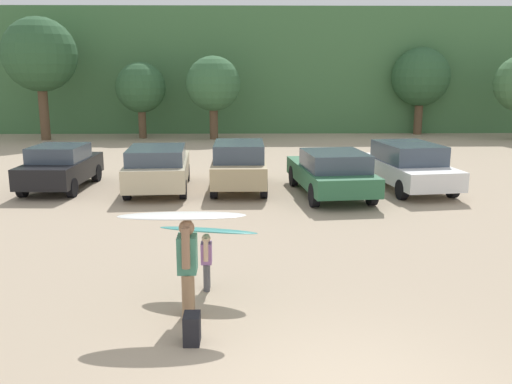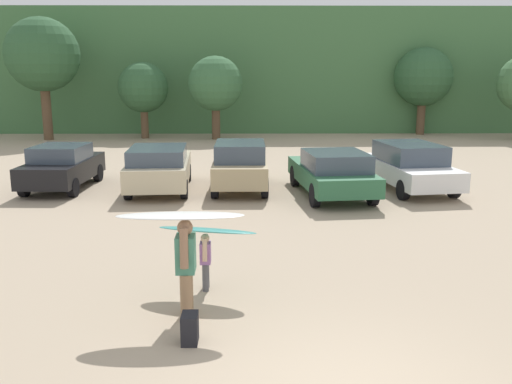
% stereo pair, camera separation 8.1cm
% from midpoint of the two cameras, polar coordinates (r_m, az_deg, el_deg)
% --- Properties ---
extents(hillside_ridge, '(108.00, 12.00, 7.84)m').
position_cam_midpoint_polar(hillside_ridge, '(41.62, 1.10, 12.30)').
color(hillside_ridge, '#427042').
rests_on(hillside_ridge, ground_plane).
extents(tree_far_left, '(4.16, 4.16, 6.92)m').
position_cam_midpoint_polar(tree_far_left, '(34.48, -21.01, 12.97)').
color(tree_far_left, brown).
rests_on(tree_far_left, ground_plane).
extents(tree_center_right, '(2.92, 2.92, 4.44)m').
position_cam_midpoint_polar(tree_center_right, '(33.78, -11.42, 10.42)').
color(tree_center_right, brown).
rests_on(tree_center_right, ground_plane).
extents(tree_far_right, '(3.15, 3.15, 4.79)m').
position_cam_midpoint_polar(tree_far_right, '(32.79, -4.11, 10.98)').
color(tree_far_right, brown).
rests_on(tree_far_right, ground_plane).
extents(tree_right, '(3.58, 3.58, 5.36)m').
position_cam_midpoint_polar(tree_right, '(36.60, 16.85, 11.20)').
color(tree_right, brown).
rests_on(tree_right, ground_plane).
extents(parked_car_black, '(1.91, 4.02, 1.49)m').
position_cam_midpoint_polar(parked_car_black, '(19.94, -19.15, 2.51)').
color(parked_car_black, black).
rests_on(parked_car_black, ground_plane).
extents(parked_car_champagne, '(2.23, 4.56, 1.50)m').
position_cam_midpoint_polar(parked_car_champagne, '(18.83, -9.76, 2.55)').
color(parked_car_champagne, beige).
rests_on(parked_car_champagne, ground_plane).
extents(parked_car_tan, '(1.81, 3.97, 1.62)m').
position_cam_midpoint_polar(parked_car_tan, '(18.62, -1.50, 2.83)').
color(parked_car_tan, tan).
rests_on(parked_car_tan, ground_plane).
extents(parked_car_forest_green, '(2.47, 4.89, 1.48)m').
position_cam_midpoint_polar(parked_car_forest_green, '(17.88, 7.96, 2.05)').
color(parked_car_forest_green, '#2D6642').
rests_on(parked_car_forest_green, ground_plane).
extents(parked_car_white, '(2.50, 4.81, 1.56)m').
position_cam_midpoint_polar(parked_car_white, '(19.48, 15.55, 2.65)').
color(parked_car_white, white).
rests_on(parked_car_white, ground_plane).
extents(person_adult, '(0.31, 0.62, 1.64)m').
position_cam_midpoint_polar(person_adult, '(9.02, -6.94, -7.24)').
color(person_adult, '#8C6B4C').
rests_on(person_adult, ground_plane).
extents(person_child, '(0.20, 0.42, 1.05)m').
position_cam_midpoint_polar(person_child, '(10.22, -4.97, -6.78)').
color(person_child, '#4C4C51').
rests_on(person_child, ground_plane).
extents(surfboard_white, '(2.07, 0.63, 0.09)m').
position_cam_midpoint_polar(surfboard_white, '(8.90, -7.51, -2.42)').
color(surfboard_white, white).
extents(surfboard_teal, '(1.91, 0.94, 0.16)m').
position_cam_midpoint_polar(surfboard_teal, '(10.06, -4.82, -3.92)').
color(surfboard_teal, teal).
extents(backpack_dropped, '(0.24, 0.34, 0.45)m').
position_cam_midpoint_polar(backpack_dropped, '(8.46, -6.53, -13.73)').
color(backpack_dropped, black).
rests_on(backpack_dropped, ground_plane).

